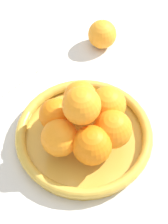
# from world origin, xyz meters

# --- Properties ---
(ground_plane) EXTENTS (4.00, 4.00, 0.00)m
(ground_plane) POSITION_xyz_m (0.00, 0.00, 0.00)
(ground_plane) COLOR beige
(fruit_bowl) EXTENTS (0.29, 0.29, 0.03)m
(fruit_bowl) POSITION_xyz_m (0.00, 0.00, 0.02)
(fruit_bowl) COLOR gold
(fruit_bowl) RESTS_ON ground_plane
(orange_pile) EXTENTS (0.19, 0.19, 0.13)m
(orange_pile) POSITION_xyz_m (-0.00, -0.01, 0.08)
(orange_pile) COLOR orange
(orange_pile) RESTS_ON fruit_bowl
(stray_orange) EXTENTS (0.07, 0.07, 0.07)m
(stray_orange) POSITION_xyz_m (0.26, 0.12, 0.04)
(stray_orange) COLOR orange
(stray_orange) RESTS_ON ground_plane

